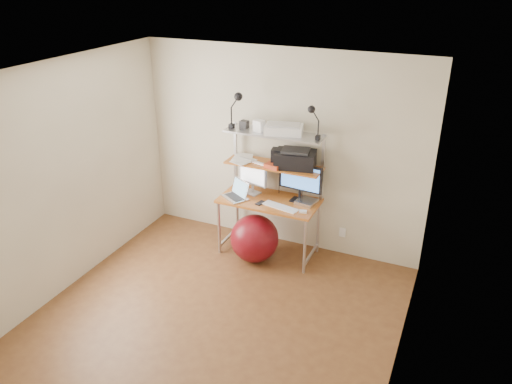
# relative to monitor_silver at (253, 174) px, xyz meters

# --- Properties ---
(room) EXTENTS (3.60, 3.60, 3.60)m
(room) POSITION_rel_monitor_silver_xyz_m (0.26, -1.54, 0.26)
(room) COLOR brown
(room) RESTS_ON ground
(computer_desk) EXTENTS (1.20, 0.60, 1.57)m
(computer_desk) POSITION_rel_monitor_silver_xyz_m (0.26, -0.04, -0.03)
(computer_desk) COLOR #C16325
(computer_desk) RESTS_ON ground
(desktop) EXTENTS (1.20, 0.60, 0.00)m
(desktop) POSITION_rel_monitor_silver_xyz_m (0.26, -0.10, -0.25)
(desktop) COLOR #C16325
(desktop) RESTS_ON computer_desk
(mid_shelf) EXTENTS (1.18, 0.34, 0.00)m
(mid_shelf) POSITION_rel_monitor_silver_xyz_m (0.26, 0.03, 0.16)
(mid_shelf) COLOR #C16325
(mid_shelf) RESTS_ON computer_desk
(top_shelf) EXTENTS (1.18, 0.34, 0.00)m
(top_shelf) POSITION_rel_monitor_silver_xyz_m (0.26, 0.03, 0.56)
(top_shelf) COLOR #B5B6BA
(top_shelf) RESTS_ON computer_desk
(floor) EXTENTS (3.60, 3.60, 0.00)m
(floor) POSITION_rel_monitor_silver_xyz_m (0.26, -1.54, -0.99)
(floor) COLOR brown
(floor) RESTS_ON ground
(wall_outlet) EXTENTS (0.08, 0.01, 0.12)m
(wall_outlet) POSITION_rel_monitor_silver_xyz_m (1.11, 0.24, -0.69)
(wall_outlet) COLOR white
(wall_outlet) RESTS_ON room
(monitor_silver) EXTENTS (0.41, 0.19, 0.47)m
(monitor_silver) POSITION_rel_monitor_silver_xyz_m (0.00, 0.00, 0.00)
(monitor_silver) COLOR silver
(monitor_silver) RESTS_ON desktop
(monitor_black) EXTENTS (0.55, 0.17, 0.55)m
(monitor_black) POSITION_rel_monitor_silver_xyz_m (0.61, 0.03, 0.03)
(monitor_black) COLOR black
(monitor_black) RESTS_ON desktop
(laptop) EXTENTS (0.40, 0.38, 0.28)m
(laptop) POSITION_rel_monitor_silver_xyz_m (-0.12, -0.20, -0.20)
(laptop) COLOR silver
(laptop) RESTS_ON desktop
(keyboard) EXTENTS (0.46, 0.22, 0.01)m
(keyboard) POSITION_rel_monitor_silver_xyz_m (0.47, -0.24, -0.24)
(keyboard) COLOR white
(keyboard) RESTS_ON desktop
(mouse) EXTENTS (0.10, 0.08, 0.02)m
(mouse) POSITION_rel_monitor_silver_xyz_m (0.75, -0.26, -0.24)
(mouse) COLOR white
(mouse) RESTS_ON desktop
(mac_mini) EXTENTS (0.25, 0.25, 0.04)m
(mac_mini) POSITION_rel_monitor_silver_xyz_m (0.71, -0.02, -0.23)
(mac_mini) COLOR silver
(mac_mini) RESTS_ON desktop
(phone) EXTENTS (0.10, 0.14, 0.01)m
(phone) POSITION_rel_monitor_silver_xyz_m (0.21, -0.24, -0.24)
(phone) COLOR black
(phone) RESTS_ON desktop
(printer) EXTENTS (0.52, 0.40, 0.22)m
(printer) POSITION_rel_monitor_silver_xyz_m (0.53, 0.06, 0.27)
(printer) COLOR black
(printer) RESTS_ON mid_shelf
(nas_cube) EXTENTS (0.16, 0.16, 0.20)m
(nas_cube) POSITION_rel_monitor_silver_xyz_m (0.31, 0.03, 0.26)
(nas_cube) COLOR black
(nas_cube) RESTS_ON mid_shelf
(red_box) EXTENTS (0.21, 0.16, 0.05)m
(red_box) POSITION_rel_monitor_silver_xyz_m (0.30, -0.08, 0.19)
(red_box) COLOR #C13D1E
(red_box) RESTS_ON mid_shelf
(scanner) EXTENTS (0.48, 0.37, 0.11)m
(scanner) POSITION_rel_monitor_silver_xyz_m (0.38, 0.04, 0.62)
(scanner) COLOR white
(scanner) RESTS_ON top_shelf
(box_white) EXTENTS (0.14, 0.12, 0.14)m
(box_white) POSITION_rel_monitor_silver_xyz_m (0.09, -0.01, 0.63)
(box_white) COLOR white
(box_white) RESTS_ON top_shelf
(box_grey) EXTENTS (0.10, 0.10, 0.09)m
(box_grey) POSITION_rel_monitor_silver_xyz_m (-0.13, 0.04, 0.61)
(box_grey) COLOR #2C2B2E
(box_grey) RESTS_ON top_shelf
(clip_lamp_left) EXTENTS (0.18, 0.10, 0.44)m
(clip_lamp_left) POSITION_rel_monitor_silver_xyz_m (-0.18, -0.03, 0.89)
(clip_lamp_left) COLOR black
(clip_lamp_left) RESTS_ON top_shelf
(clip_lamp_right) EXTENTS (0.15, 0.08, 0.38)m
(clip_lamp_right) POSITION_rel_monitor_silver_xyz_m (0.74, -0.02, 0.84)
(clip_lamp_right) COLOR black
(clip_lamp_right) RESTS_ON top_shelf
(exercise_ball) EXTENTS (0.59, 0.59, 0.59)m
(exercise_ball) POSITION_rel_monitor_silver_xyz_m (0.17, -0.33, -0.69)
(exercise_ball) COLOR maroon
(exercise_ball) RESTS_ON floor
(paper_stack) EXTENTS (0.34, 0.41, 0.02)m
(paper_stack) POSITION_rel_monitor_silver_xyz_m (-0.14, 0.03, 0.17)
(paper_stack) COLOR white
(paper_stack) RESTS_ON mid_shelf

